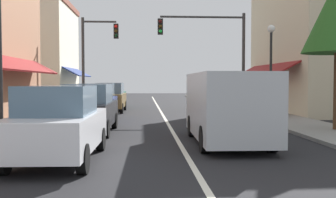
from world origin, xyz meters
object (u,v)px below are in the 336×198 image
(street_lamp_right_mid, at_px, (271,56))
(traffic_signal_mast_arm, at_px, (214,45))
(parked_car_nearest_left, at_px, (59,124))
(van_in_lane, at_px, (227,105))
(traffic_signal_left_corner, at_px, (94,51))
(parked_car_second_left, at_px, (89,109))
(parked_car_far_left, at_px, (110,98))
(parked_car_distant_left, at_px, (113,95))
(parked_car_third_left, at_px, (97,102))

(street_lamp_right_mid, bearing_deg, traffic_signal_mast_arm, 113.72)
(parked_car_nearest_left, distance_m, van_in_lane, 5.09)
(traffic_signal_left_corner, bearing_deg, parked_car_nearest_left, -86.11)
(street_lamp_right_mid, bearing_deg, parked_car_second_left, -153.38)
(van_in_lane, relative_size, traffic_signal_mast_arm, 0.89)
(parked_car_far_left, relative_size, street_lamp_right_mid, 0.91)
(parked_car_nearest_left, height_order, parked_car_distant_left, same)
(traffic_signal_mast_arm, distance_m, traffic_signal_left_corner, 7.41)
(parked_car_nearest_left, relative_size, parked_car_third_left, 1.00)
(parked_car_third_left, height_order, parked_car_distant_left, same)
(van_in_lane, bearing_deg, parked_car_nearest_left, -151.08)
(street_lamp_right_mid, bearing_deg, parked_car_distant_left, 129.66)
(parked_car_distant_left, bearing_deg, parked_car_third_left, -90.43)
(parked_car_second_left, relative_size, street_lamp_right_mid, 0.91)
(parked_car_distant_left, height_order, street_lamp_right_mid, street_lamp_right_mid)
(parked_car_second_left, bearing_deg, parked_car_distant_left, 92.47)
(parked_car_distant_left, height_order, van_in_lane, van_in_lane)
(parked_car_nearest_left, distance_m, parked_car_far_left, 14.80)
(parked_car_nearest_left, relative_size, street_lamp_right_mid, 0.91)
(parked_car_distant_left, xyz_separation_m, traffic_signal_left_corner, (-0.85, -3.68, 2.88))
(parked_car_third_left, bearing_deg, traffic_signal_mast_arm, 31.58)
(parked_car_distant_left, relative_size, street_lamp_right_mid, 0.91)
(parked_car_second_left, height_order, parked_car_third_left, same)
(parked_car_third_left, relative_size, street_lamp_right_mid, 0.91)
(parked_car_second_left, bearing_deg, parked_car_third_left, 94.07)
(traffic_signal_mast_arm, bearing_deg, street_lamp_right_mid, -66.28)
(parked_car_second_left, height_order, van_in_lane, van_in_lane)
(parked_car_second_left, relative_size, van_in_lane, 0.80)
(van_in_lane, bearing_deg, parked_car_second_left, 150.53)
(parked_car_nearest_left, distance_m, parked_car_third_left, 9.30)
(parked_car_far_left, xyz_separation_m, traffic_signal_left_corner, (-1.00, 0.50, 2.88))
(parked_car_distant_left, bearing_deg, traffic_signal_mast_arm, -41.90)
(parked_car_third_left, distance_m, parked_car_far_left, 5.50)
(parked_car_distant_left, relative_size, van_in_lane, 0.79)
(parked_car_second_left, distance_m, parked_car_distant_left, 13.96)
(traffic_signal_left_corner, bearing_deg, parked_car_distant_left, 76.94)
(traffic_signal_left_corner, bearing_deg, parked_car_second_left, -84.20)
(parked_car_second_left, bearing_deg, van_in_lane, -28.72)
(parked_car_second_left, xyz_separation_m, street_lamp_right_mid, (8.04, 4.03, 2.20))
(parked_car_second_left, xyz_separation_m, traffic_signal_left_corner, (-1.04, 10.28, 2.88))
(parked_car_nearest_left, relative_size, traffic_signal_mast_arm, 0.71)
(parked_car_second_left, distance_m, traffic_signal_left_corner, 10.73)
(parked_car_distant_left, xyz_separation_m, street_lamp_right_mid, (8.23, -9.93, 2.20))
(traffic_signal_mast_arm, bearing_deg, parked_car_second_left, -126.09)
(traffic_signal_mast_arm, distance_m, street_lamp_right_mid, 4.86)
(van_in_lane, distance_m, street_lamp_right_mid, 7.79)
(parked_car_far_left, height_order, traffic_signal_mast_arm, traffic_signal_mast_arm)
(traffic_signal_mast_arm, bearing_deg, traffic_signal_left_corner, 165.26)
(van_in_lane, height_order, traffic_signal_mast_arm, traffic_signal_mast_arm)
(parked_car_second_left, xyz_separation_m, van_in_lane, (4.48, -2.63, 0.27))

